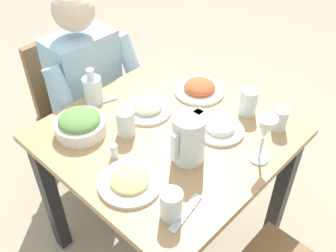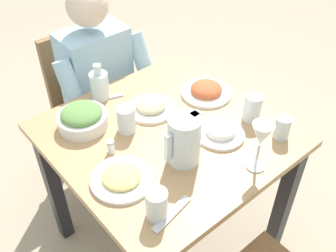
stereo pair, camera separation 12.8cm
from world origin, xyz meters
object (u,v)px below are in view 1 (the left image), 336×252
water_pitcher (189,138)px  plate_fries (130,181)px  plate_rice_curry (199,88)px  salt_shaker (114,151)px  plate_beans (147,108)px  diner_near (98,98)px  dining_table (167,156)px  water_glass_far_right (280,119)px  chair_near (78,104)px  water_glass_by_pitcher (126,122)px  oil_carafe (93,91)px  water_glass_near_left (171,205)px  salad_bowl (80,124)px  wine_glass (265,130)px  plate_yoghurt (220,128)px  water_glass_near_right (248,102)px

water_pitcher → plate_fries: size_ratio=0.86×
plate_rice_curry → salt_shaker: 0.53m
plate_beans → diner_near: bearing=-92.1°
plate_rice_curry → dining_table: bearing=15.2°
water_glass_far_right → chair_near: bearing=-75.5°
plate_fries → water_glass_by_pitcher: (-0.17, -0.21, 0.04)m
plate_fries → oil_carafe: oil_carafe is taller
plate_fries → water_glass_near_left: size_ratio=2.07×
salad_bowl → water_pitcher: bearing=114.3°
water_glass_by_pitcher → oil_carafe: 0.26m
dining_table → chair_near: chair_near is taller
water_pitcher → water_glass_near_left: 0.27m
water_glass_by_pitcher → wine_glass: 0.52m
plate_beans → salt_shaker: salt_shaker is taller
dining_table → salt_shaker: bearing=-11.4°
plate_yoghurt → wine_glass: size_ratio=0.98×
plate_rice_curry → plate_yoghurt: plate_rice_curry is taller
plate_yoghurt → water_glass_near_right: size_ratio=1.68×
salad_bowl → plate_fries: bearing=81.5°
oil_carafe → water_glass_near_right: bearing=126.4°
plate_yoghurt → water_glass_far_right: size_ratio=2.04×
chair_near → wine_glass: (-0.07, 1.07, 0.41)m
water_glass_near_right → salt_shaker: water_glass_near_right is taller
water_glass_by_pitcher → oil_carafe: oil_carafe is taller
water_glass_near_right → diner_near: bearing=-68.7°
salad_bowl → water_glass_by_pitcher: size_ratio=1.85×
plate_fries → salt_shaker: (-0.05, -0.14, 0.01)m
water_glass_by_pitcher → salad_bowl: bearing=-48.5°
water_glass_near_left → water_glass_by_pitcher: bearing=-113.0°
plate_fries → water_glass_far_right: bearing=160.5°
water_pitcher → salad_bowl: bearing=-65.7°
chair_near → salad_bowl: chair_near is taller
dining_table → oil_carafe: oil_carafe is taller
wine_glass → salt_shaker: bearing=-48.3°
wine_glass → water_glass_far_right: bearing=-168.4°
chair_near → water_glass_near_left: bearing=71.7°
dining_table → plate_fries: size_ratio=3.88×
water_glass_near_right → water_glass_by_pitcher: bearing=-32.3°
diner_near → oil_carafe: size_ratio=6.98×
chair_near → water_glass_far_right: size_ratio=9.11×
plate_beans → plate_fries: 0.40m
dining_table → water_glass_near_left: (0.28, 0.29, 0.19)m
water_glass_far_right → water_glass_by_pitcher: bearing=-44.1°
plate_fries → oil_carafe: 0.51m
water_glass_near_left → plate_yoghurt: bearing=-162.4°
salt_shaker → chair_near: bearing=-112.7°
diner_near → chair_near: bearing=-90.0°
plate_rice_curry → oil_carafe: size_ratio=1.36×
water_glass_far_right → salt_shaker: water_glass_far_right is taller
plate_fries → salt_shaker: salt_shaker is taller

